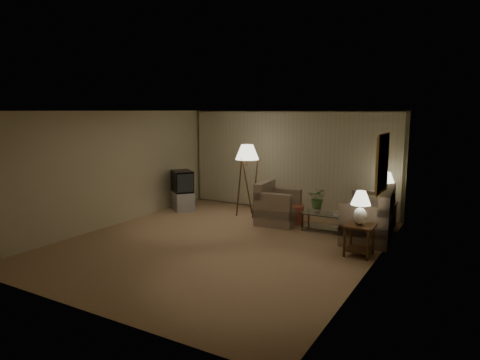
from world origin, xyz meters
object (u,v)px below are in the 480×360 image
armchair (278,207)px  side_table_far (384,211)px  side_table_near (359,234)px  crt_tv (182,181)px  table_lamp_near (361,205)px  vase (318,209)px  ottoman (290,214)px  sofa (369,217)px  tv_cabinet (183,201)px  floor_lamp (247,179)px  table_lamp_far (386,185)px  coffee_table (324,219)px

armchair → side_table_far: size_ratio=1.83×
side_table_near → crt_tv: crt_tv is taller
table_lamp_near → vase: (-1.27, 1.25, -0.48)m
armchair → ottoman: (0.22, 0.23, -0.18)m
sofa → tv_cabinet: 5.05m
tv_cabinet → floor_lamp: size_ratio=0.49×
side_table_near → crt_tv: 5.39m
table_lamp_near → table_lamp_far: 2.26m
floor_lamp → vase: size_ratio=11.32×
side_table_far → ottoman: (-2.07, -0.70, -0.18)m
side_table_near → coffee_table: (-1.12, 1.25, -0.14)m
side_table_near → floor_lamp: size_ratio=0.32×
sofa → armchair: bearing=-96.0°
table_lamp_near → floor_lamp: floor_lamp is taller
tv_cabinet → sofa: bearing=38.0°
tv_cabinet → vase: 3.94m
sofa → table_lamp_far: table_lamp_far is taller
table_lamp_far → tv_cabinet: 5.33m
sofa → ottoman: bearing=-102.8°
sofa → ottoman: (-1.92, 0.21, -0.20)m
side_table_far → sofa: bearing=-99.4°
side_table_near → table_lamp_far: size_ratio=0.85×
coffee_table → vase: (-0.15, 0.00, 0.22)m
side_table_near → floor_lamp: floor_lamp is taller
armchair → ottoman: armchair is taller
coffee_table → side_table_near: bearing=-48.2°
side_table_far → crt_tv: bearing=-170.3°
table_lamp_near → ottoman: size_ratio=0.97×
armchair → floor_lamp: size_ratio=0.60×
tv_cabinet → floor_lamp: (1.89, 0.26, 0.72)m
table_lamp_near → table_lamp_far: bearing=90.0°
floor_lamp → vase: floor_lamp is taller
side_table_far → ottoman: bearing=-161.3°
armchair → vase: bearing=-99.2°
table_lamp_near → coffee_table: size_ratio=0.64×
vase → tv_cabinet: bearing=178.2°
coffee_table → floor_lamp: bearing=170.2°
ottoman → tv_cabinet: bearing=-176.6°
sofa → table_lamp_near: table_lamp_near is taller
crt_tv → armchair: bearing=37.4°
side_table_far → ottoman: size_ratio=0.91×
table_lamp_far → coffee_table: table_lamp_far is taller
table_lamp_near → table_lamp_far: size_ratio=0.91×
table_lamp_near → coffee_table: table_lamp_near is taller
sofa → vase: bearing=-91.6°
tv_cabinet → table_lamp_near: bearing=23.5°
side_table_near → crt_tv: size_ratio=0.72×
armchair → vase: (1.02, -0.08, 0.10)m
crt_tv → side_table_far: bearing=47.9°
table_lamp_far → crt_tv: (-5.20, -0.89, -0.22)m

